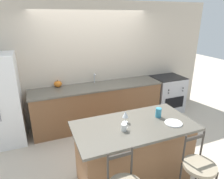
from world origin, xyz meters
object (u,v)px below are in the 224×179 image
at_px(bar_stool_far, 198,173).
at_px(coffee_mug, 124,127).
at_px(pumpkin_decoration, 58,84).
at_px(dinner_plate, 174,123).
at_px(oven_range, 167,94).
at_px(wine_glass, 125,115).
at_px(tumbler_cup, 158,113).

relative_size(bar_stool_far, coffee_mug, 9.81).
bearing_deg(pumpkin_decoration, coffee_mug, -75.40).
height_order(bar_stool_far, dinner_plate, bar_stool_far).
relative_size(bar_stool_far, dinner_plate, 4.40).
distance_m(oven_range, wine_glass, 2.74).
xyz_separation_m(oven_range, tumbler_cup, (-1.51, -1.77, 0.57)).
distance_m(dinner_plate, coffee_mug, 0.73).
distance_m(bar_stool_far, coffee_mug, 1.04).
height_order(bar_stool_far, wine_glass, wine_glass).
relative_size(dinner_plate, coffee_mug, 2.23).
bearing_deg(bar_stool_far, dinner_plate, 85.54).
bearing_deg(wine_glass, dinner_plate, -24.66).
bearing_deg(oven_range, wine_glass, -139.60).
height_order(bar_stool_far, coffee_mug, bar_stool_far).
height_order(coffee_mug, tumbler_cup, tumbler_cup).
xyz_separation_m(dinner_plate, pumpkin_decoration, (-1.28, 2.25, 0.03)).
height_order(wine_glass, coffee_mug, wine_glass).
relative_size(dinner_plate, wine_glass, 1.44).
height_order(bar_stool_far, tumbler_cup, tumbler_cup).
bearing_deg(pumpkin_decoration, dinner_plate, -60.28).
relative_size(oven_range, pumpkin_decoration, 5.51).
bearing_deg(wine_glass, coffee_mug, -119.39).
bearing_deg(pumpkin_decoration, oven_range, -5.07).
distance_m(oven_range, tumbler_cup, 2.39).
bearing_deg(tumbler_cup, bar_stool_far, -86.83).
bearing_deg(bar_stool_far, oven_range, 60.56).
height_order(oven_range, coffee_mug, coffee_mug).
height_order(bar_stool_far, pumpkin_decoration, pumpkin_decoration).
bearing_deg(wine_glass, oven_range, 40.40).
bearing_deg(coffee_mug, wine_glass, 60.61).
bearing_deg(dinner_plate, wine_glass, 155.34).
distance_m(bar_stool_far, tumbler_cup, 0.93).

